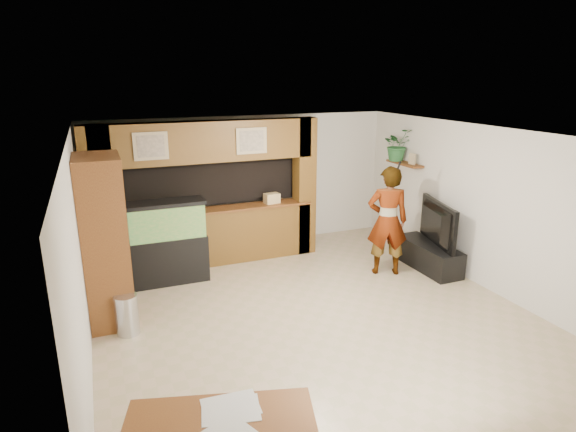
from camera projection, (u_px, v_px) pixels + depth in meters
name	position (u px, v px, depth m)	size (l,w,h in m)	color
floor	(312.00, 313.00, 7.03)	(6.50, 6.50, 0.00)	tan
ceiling	(315.00, 135.00, 6.29)	(6.50, 6.50, 0.00)	white
wall_back	(244.00, 182.00, 9.55)	(6.00, 6.00, 0.00)	beige
wall_left	(79.00, 259.00, 5.57)	(6.50, 6.50, 0.00)	beige
wall_right	(482.00, 207.00, 7.74)	(6.50, 6.50, 0.00)	beige
partition	(204.00, 193.00, 8.65)	(4.20, 0.99, 2.60)	brown
wall_clock	(77.00, 190.00, 6.31)	(0.05, 0.25, 0.25)	black
wall_shelf	(405.00, 163.00, 9.31)	(0.25, 0.90, 0.04)	brown
pantry_cabinet	(105.00, 241.00, 6.57)	(0.59, 0.96, 2.34)	brown
trash_can	(127.00, 315.00, 6.41)	(0.30, 0.30, 0.56)	#B2B2B7
aquarium	(168.00, 243.00, 7.94)	(1.26, 0.47, 1.39)	black
tv_stand	(428.00, 256.00, 8.62)	(0.51, 1.38, 0.46)	black
television	(431.00, 223.00, 8.45)	(1.33, 0.17, 0.77)	black
photo_frame	(412.00, 159.00, 9.07)	(0.03, 0.15, 0.21)	tan
potted_plant	(397.00, 145.00, 9.41)	(0.57, 0.49, 0.63)	#245C2D
person	(387.00, 221.00, 8.22)	(0.69, 0.46, 1.90)	#9A8354
microphone	(399.00, 165.00, 7.81)	(0.03, 0.03, 0.15)	black
newspaper_a	(231.00, 406.00, 4.20)	(0.49, 0.35, 0.01)	silver
newspaper_c	(231.00, 410.00, 4.16)	(0.50, 0.36, 0.01)	silver
counter_box	(272.00, 198.00, 8.99)	(0.28, 0.18, 0.18)	tan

